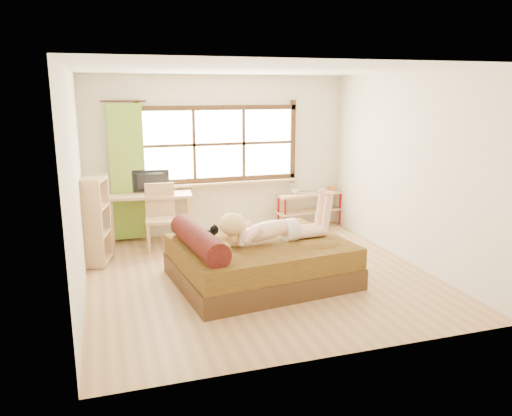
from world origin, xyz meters
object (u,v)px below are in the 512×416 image
object	(u,v)px
chair	(160,213)
desk	(151,200)
woman	(273,217)
pipe_shelf	(311,202)
kitten	(204,234)
bookshelf	(95,221)
bed	(257,260)

from	to	relation	value
chair	desk	bearing A→B (deg)	113.82
woman	pipe_shelf	world-z (taller)	woman
kitten	chair	xyz separation A→B (m)	(-0.36, 1.69, -0.10)
pipe_shelf	woman	bearing A→B (deg)	-131.73
pipe_shelf	kitten	bearing A→B (deg)	-146.16
woman	desk	world-z (taller)	woman
pipe_shelf	bookshelf	distance (m)	3.85
woman	bookshelf	world-z (taller)	bookshelf
bed	bookshelf	world-z (taller)	bookshelf
bed	kitten	bearing A→B (deg)	163.94
chair	bookshelf	size ratio (longest dim) A/B	0.82
bed	desk	world-z (taller)	bed
chair	pipe_shelf	size ratio (longest dim) A/B	0.79
kitten	bookshelf	bearing A→B (deg)	130.01
woman	pipe_shelf	size ratio (longest dim) A/B	1.17
bed	bookshelf	size ratio (longest dim) A/B	1.87
bed	woman	xyz separation A→B (m)	(0.20, -0.04, 0.57)
chair	bookshelf	bearing A→B (deg)	-148.17
pipe_shelf	bookshelf	size ratio (longest dim) A/B	1.03
desk	chair	bearing A→B (deg)	-66.18
kitten	desk	world-z (taller)	desk
desk	bookshelf	bearing A→B (deg)	-129.94
woman	desk	xyz separation A→B (m)	(-1.34, 2.20, -0.15)
bookshelf	kitten	bearing A→B (deg)	-29.93
pipe_shelf	bookshelf	xyz separation A→B (m)	(-3.73, -0.94, 0.17)
woman	desk	size ratio (longest dim) A/B	1.10
desk	kitten	bearing A→B (deg)	-70.62
bed	chair	bearing A→B (deg)	112.62
kitten	pipe_shelf	bearing A→B (deg)	35.04
woman	kitten	xyz separation A→B (m)	(-0.87, 0.15, -0.19)
kitten	chair	world-z (taller)	chair
kitten	pipe_shelf	distance (m)	3.25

